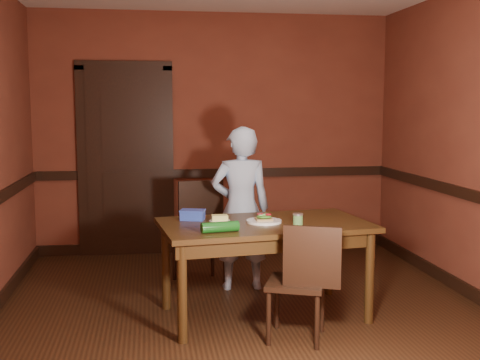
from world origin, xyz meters
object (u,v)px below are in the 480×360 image
object	(u,v)px
person	(241,208)
sauce_jar	(298,219)
dining_table	(264,269)
chair_far	(199,234)
chair_near	(296,281)
food_tub	(193,215)
sandwich_plate	(264,220)
cheese_saucer	(220,219)

from	to	relation	value
person	sauce_jar	bearing A→B (deg)	109.04
dining_table	chair_far	bearing A→B (deg)	107.53
chair_near	food_tub	world-z (taller)	chair_near
sandwich_plate	dining_table	bearing A→B (deg)	10.98
person	food_tub	world-z (taller)	person
chair_near	sauce_jar	distance (m)	0.52
sauce_jar	food_tub	xyz separation A→B (m)	(-0.78, 0.35, -0.01)
sauce_jar	cheese_saucer	world-z (taller)	sauce_jar
dining_table	food_tub	bearing A→B (deg)	153.75
person	sandwich_plate	bearing A→B (deg)	95.94
chair_far	cheese_saucer	size ratio (longest dim) A/B	5.72
chair_near	sauce_jar	bearing A→B (deg)	-83.35
chair_far	food_tub	size ratio (longest dim) A/B	4.27
dining_table	person	world-z (taller)	person
dining_table	sandwich_plate	distance (m)	0.40
chair_far	chair_near	world-z (taller)	chair_far
cheese_saucer	chair_far	bearing A→B (deg)	96.22
chair_near	dining_table	bearing A→B (deg)	-53.14
sauce_jar	food_tub	distance (m)	0.85
dining_table	sandwich_plate	world-z (taller)	sandwich_plate
chair_far	sauce_jar	world-z (taller)	chair_far
food_tub	person	bearing A→B (deg)	66.22
chair_near	person	world-z (taller)	person
dining_table	person	xyz separation A→B (m)	(-0.07, 0.75, 0.36)
sauce_jar	cheese_saucer	bearing A→B (deg)	156.35
cheese_saucer	person	bearing A→B (deg)	67.83
chair_far	sauce_jar	distance (m)	1.34
person	food_tub	xyz separation A→B (m)	(-0.48, -0.56, 0.06)
chair_near	chair_far	bearing A→B (deg)	-46.76
chair_far	cheese_saucer	world-z (taller)	chair_far
dining_table	food_tub	world-z (taller)	food_tub
dining_table	cheese_saucer	world-z (taller)	cheese_saucer
dining_table	cheese_saucer	size ratio (longest dim) A/B	9.69
chair_near	cheese_saucer	world-z (taller)	chair_near
chair_near	person	bearing A→B (deg)	-58.76
sandwich_plate	food_tub	world-z (taller)	food_tub
dining_table	chair_far	distance (m)	1.06
dining_table	food_tub	distance (m)	0.72
sauce_jar	cheese_saucer	distance (m)	0.62
cheese_saucer	food_tub	size ratio (longest dim) A/B	0.75
chair_far	sauce_jar	xyz separation A→B (m)	(0.67, -1.12, 0.33)
chair_far	food_tub	distance (m)	0.84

